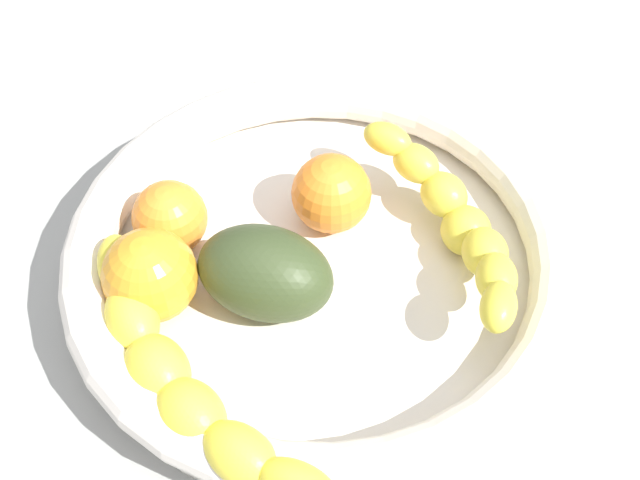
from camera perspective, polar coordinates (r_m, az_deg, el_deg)
kitchen_counter at (r=61.95cm, az=0.00°, el=-4.05°), size 120.00×120.00×3.00cm
fruit_bowl at (r=58.31cm, az=0.00°, el=-1.52°), size 34.76×34.76×5.82cm
banana_draped_left at (r=58.01cm, az=9.15°, el=1.22°), size 16.34×12.64×5.76cm
banana_draped_right at (r=51.31cm, az=-9.14°, el=-9.46°), size 23.03×11.00×4.24cm
orange_front at (r=59.05cm, az=-10.02°, el=1.48°), size 5.19×5.19×5.19cm
orange_mid_left at (r=59.33cm, az=0.77°, el=3.14°), size 5.63×5.63×5.63cm
orange_mid_right at (r=55.52cm, az=-11.32°, el=-2.35°), size 6.21×6.21×6.21cm
avocado_dark at (r=54.82cm, az=-3.69°, el=-2.22°), size 10.25×8.23×6.00cm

